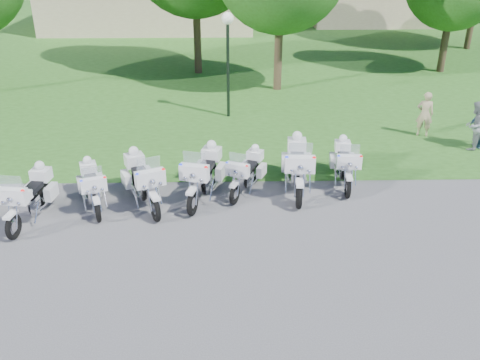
{
  "coord_description": "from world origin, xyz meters",
  "views": [
    {
      "loc": [
        -0.61,
        -11.2,
        7.09
      ],
      "look_at": [
        -0.34,
        1.2,
        0.95
      ],
      "focal_mm": 40.0,
      "sensor_mm": 36.0,
      "label": 1
    }
  ],
  "objects_px": {
    "motorcycle_2": "(143,180)",
    "motorcycle_4": "(247,171)",
    "motorcycle_3": "(204,174)",
    "motorcycle_5": "(298,166)",
    "lamp_post": "(228,39)",
    "bystander_a": "(425,114)",
    "motorcycle_0": "(30,196)",
    "motorcycle_6": "(345,163)",
    "bystander_b": "(474,126)",
    "motorcycle_1": "(92,186)"
  },
  "relations": [
    {
      "from": "motorcycle_3",
      "to": "motorcycle_6",
      "type": "height_order",
      "value": "motorcycle_3"
    },
    {
      "from": "motorcycle_6",
      "to": "bystander_b",
      "type": "distance_m",
      "value": 5.39
    },
    {
      "from": "motorcycle_0",
      "to": "motorcycle_5",
      "type": "distance_m",
      "value": 7.22
    },
    {
      "from": "bystander_b",
      "to": "motorcycle_1",
      "type": "bearing_deg",
      "value": -29.5
    },
    {
      "from": "motorcycle_6",
      "to": "motorcycle_4",
      "type": "bearing_deg",
      "value": 12.73
    },
    {
      "from": "lamp_post",
      "to": "motorcycle_4",
      "type": "bearing_deg",
      "value": -85.43
    },
    {
      "from": "lamp_post",
      "to": "bystander_a",
      "type": "distance_m",
      "value": 7.62
    },
    {
      "from": "lamp_post",
      "to": "bystander_b",
      "type": "height_order",
      "value": "lamp_post"
    },
    {
      "from": "motorcycle_2",
      "to": "motorcycle_6",
      "type": "relative_size",
      "value": 1.04
    },
    {
      "from": "motorcycle_1",
      "to": "bystander_b",
      "type": "relative_size",
      "value": 1.25
    },
    {
      "from": "motorcycle_2",
      "to": "motorcycle_4",
      "type": "xyz_separation_m",
      "value": [
        2.83,
        0.72,
        -0.11
      ]
    },
    {
      "from": "motorcycle_6",
      "to": "lamp_post",
      "type": "bearing_deg",
      "value": -55.98
    },
    {
      "from": "motorcycle_3",
      "to": "motorcycle_4",
      "type": "xyz_separation_m",
      "value": [
        1.2,
        0.36,
        -0.11
      ]
    },
    {
      "from": "motorcycle_4",
      "to": "bystander_b",
      "type": "distance_m",
      "value": 8.2
    },
    {
      "from": "motorcycle_1",
      "to": "motorcycle_3",
      "type": "xyz_separation_m",
      "value": [
        2.98,
        0.46,
        0.1
      ]
    },
    {
      "from": "motorcycle_0",
      "to": "motorcycle_4",
      "type": "distance_m",
      "value": 5.8
    },
    {
      "from": "lamp_post",
      "to": "motorcycle_0",
      "type": "bearing_deg",
      "value": -123.13
    },
    {
      "from": "motorcycle_3",
      "to": "motorcycle_5",
      "type": "height_order",
      "value": "motorcycle_5"
    },
    {
      "from": "motorcycle_6",
      "to": "motorcycle_0",
      "type": "bearing_deg",
      "value": 16.91
    },
    {
      "from": "motorcycle_5",
      "to": "bystander_b",
      "type": "xyz_separation_m",
      "value": [
        6.23,
        2.83,
        0.08
      ]
    },
    {
      "from": "motorcycle_3",
      "to": "lamp_post",
      "type": "relative_size",
      "value": 0.62
    },
    {
      "from": "motorcycle_1",
      "to": "lamp_post",
      "type": "height_order",
      "value": "lamp_post"
    },
    {
      "from": "motorcycle_5",
      "to": "motorcycle_0",
      "type": "bearing_deg",
      "value": 16.07
    },
    {
      "from": "motorcycle_4",
      "to": "bystander_a",
      "type": "relative_size",
      "value": 1.24
    },
    {
      "from": "motorcycle_3",
      "to": "lamp_post",
      "type": "height_order",
      "value": "lamp_post"
    },
    {
      "from": "motorcycle_3",
      "to": "motorcycle_0",
      "type": "bearing_deg",
      "value": 28.89
    },
    {
      "from": "motorcycle_6",
      "to": "bystander_a",
      "type": "xyz_separation_m",
      "value": [
        3.56,
        3.69,
        0.17
      ]
    },
    {
      "from": "motorcycle_2",
      "to": "motorcycle_0",
      "type": "bearing_deg",
      "value": -8.54
    },
    {
      "from": "motorcycle_1",
      "to": "bystander_a",
      "type": "height_order",
      "value": "bystander_a"
    },
    {
      "from": "bystander_b",
      "to": "lamp_post",
      "type": "bearing_deg",
      "value": -69.86
    },
    {
      "from": "motorcycle_3",
      "to": "motorcycle_5",
      "type": "distance_m",
      "value": 2.67
    },
    {
      "from": "motorcycle_5",
      "to": "lamp_post",
      "type": "xyz_separation_m",
      "value": [
        -1.95,
        6.32,
        2.27
      ]
    },
    {
      "from": "motorcycle_3",
      "to": "motorcycle_2",
      "type": "bearing_deg",
      "value": 27.18
    },
    {
      "from": "motorcycle_0",
      "to": "motorcycle_6",
      "type": "distance_m",
      "value": 8.7
    },
    {
      "from": "motorcycle_4",
      "to": "bystander_b",
      "type": "xyz_separation_m",
      "value": [
        7.68,
        2.86,
        0.23
      ]
    },
    {
      "from": "motorcycle_6",
      "to": "lamp_post",
      "type": "height_order",
      "value": "lamp_post"
    },
    {
      "from": "motorcycle_0",
      "to": "lamp_post",
      "type": "relative_size",
      "value": 0.59
    },
    {
      "from": "motorcycle_0",
      "to": "motorcycle_4",
      "type": "height_order",
      "value": "motorcycle_0"
    },
    {
      "from": "lamp_post",
      "to": "motorcycle_2",
      "type": "bearing_deg",
      "value": -108.16
    },
    {
      "from": "bystander_b",
      "to": "motorcycle_4",
      "type": "bearing_deg",
      "value": -26.31
    },
    {
      "from": "motorcycle_0",
      "to": "lamp_post",
      "type": "height_order",
      "value": "lamp_post"
    },
    {
      "from": "motorcycle_2",
      "to": "motorcycle_4",
      "type": "bearing_deg",
      "value": 170.57
    },
    {
      "from": "motorcycle_0",
      "to": "motorcycle_6",
      "type": "relative_size",
      "value": 1.04
    },
    {
      "from": "motorcycle_2",
      "to": "lamp_post",
      "type": "height_order",
      "value": "lamp_post"
    },
    {
      "from": "motorcycle_0",
      "to": "motorcycle_1",
      "type": "height_order",
      "value": "motorcycle_0"
    },
    {
      "from": "motorcycle_2",
      "to": "motorcycle_4",
      "type": "distance_m",
      "value": 2.92
    },
    {
      "from": "motorcycle_6",
      "to": "motorcycle_3",
      "type": "bearing_deg",
      "value": 15.21
    },
    {
      "from": "motorcycle_2",
      "to": "lamp_post",
      "type": "bearing_deg",
      "value": -131.82
    },
    {
      "from": "motorcycle_0",
      "to": "motorcycle_1",
      "type": "relative_size",
      "value": 1.14
    },
    {
      "from": "motorcycle_1",
      "to": "motorcycle_3",
      "type": "distance_m",
      "value": 3.02
    }
  ]
}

